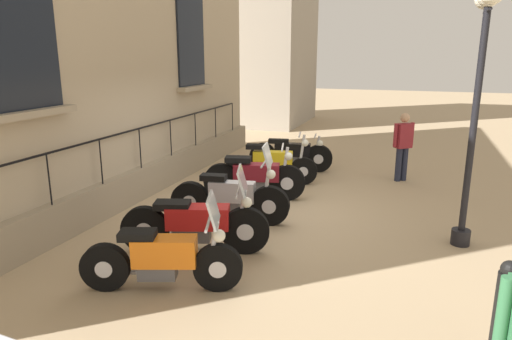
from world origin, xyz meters
TOP-DOWN VIEW (x-y plane):
  - ground_plane at (0.00, 0.00)m, footprint 60.00×60.00m
  - building_facade at (-2.82, 0.00)m, footprint 0.82×11.51m
  - motorcycle_orange at (-0.12, -3.10)m, footprint 1.93×0.89m
  - motorcycle_red at (-0.24, -1.97)m, footprint 2.11×0.93m
  - motorcycle_silver at (-0.23, -0.64)m, footprint 2.08×0.59m
  - motorcycle_maroon at (-0.28, 0.72)m, footprint 2.01×0.79m
  - motorcycle_yellow at (-0.31, 1.94)m, footprint 2.07×0.67m
  - motorcycle_black at (-0.19, 3.20)m, footprint 2.06×0.58m
  - lamppost at (3.46, -0.38)m, footprint 0.30×1.00m
  - bollard at (3.54, -3.44)m, footprint 0.18×0.18m
  - pedestrian_walking at (2.44, 3.12)m, footprint 0.43×0.40m

SIDE VIEW (x-z plane):
  - ground_plane at x=0.00m, z-range 0.00..0.00m
  - motorcycle_black at x=-0.19m, z-range -0.05..0.86m
  - motorcycle_orange at x=-0.12m, z-range -0.19..1.04m
  - motorcycle_silver at x=-0.23m, z-range -0.27..1.14m
  - motorcycle_yellow at x=-0.31m, z-range -0.14..1.01m
  - motorcycle_maroon at x=-0.28m, z-range -0.10..1.00m
  - motorcycle_red at x=-0.24m, z-range -0.19..1.10m
  - bollard at x=3.54m, z-range 0.00..1.12m
  - pedestrian_walking at x=2.44m, z-range 0.09..1.65m
  - lamppost at x=3.46m, z-range 0.79..4.56m
  - building_facade at x=-2.82m, z-range -0.10..7.44m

